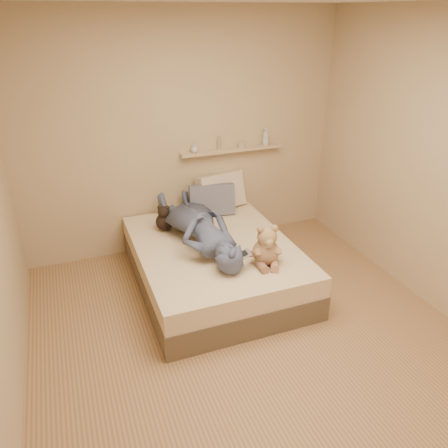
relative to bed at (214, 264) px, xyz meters
name	(u,v)px	position (x,y,z in m)	size (l,w,h in m)	color
room	(256,199)	(0.00, -0.93, 1.08)	(3.80, 3.80, 3.80)	#9F7252
bed	(214,264)	(0.00, 0.00, 0.00)	(1.50, 1.90, 0.45)	brown
game_console	(242,255)	(0.07, -0.55, 0.39)	(0.19, 0.13, 0.06)	#B8BABF
teddy_bear	(266,248)	(0.31, -0.52, 0.39)	(0.32, 0.32, 0.40)	#9A7354
dark_plush	(164,219)	(-0.37, 0.48, 0.35)	(0.19, 0.19, 0.29)	black
pillow_cream	(221,191)	(0.39, 0.83, 0.43)	(0.55, 0.16, 0.40)	#C4B29B
pillow_grey	(212,200)	(0.23, 0.69, 0.40)	(0.50, 0.14, 0.34)	slate
person	(199,226)	(-0.12, 0.09, 0.41)	(0.55, 1.50, 0.36)	#3F4B64
wall_shelf	(232,150)	(0.55, 0.91, 0.88)	(1.20, 0.12, 0.03)	tan
shelf_bottles	(238,141)	(0.63, 0.91, 0.97)	(0.97, 0.11, 0.20)	#B4B7BD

